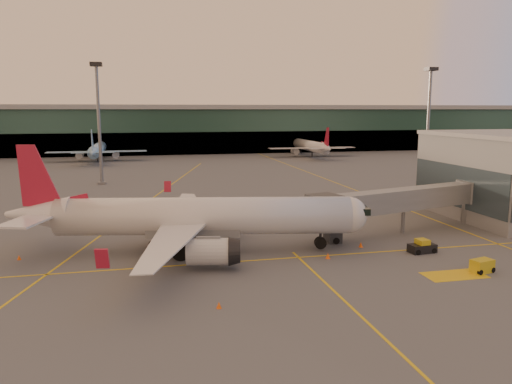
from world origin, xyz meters
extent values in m
plane|color=#4C4F54|center=(0.00, 0.00, 0.00)|extent=(600.00, 600.00, 0.00)
cube|color=gold|center=(0.00, 5.00, 0.01)|extent=(80.00, 0.25, 0.01)
cube|color=gold|center=(-10.00, 45.00, 0.01)|extent=(31.30, 115.98, 0.01)
cube|color=gold|center=(30.00, 70.00, 0.01)|extent=(0.25, 160.00, 0.01)
cube|color=gold|center=(5.00, -8.00, 0.01)|extent=(0.25, 30.00, 0.01)
cube|color=gold|center=(18.00, -4.00, 0.01)|extent=(6.00, 3.00, 0.01)
cube|color=#19382D|center=(0.00, 142.00, 8.00)|extent=(400.00, 18.00, 16.00)
cube|color=gray|center=(0.00, 142.00, 16.80)|extent=(400.00, 20.00, 1.60)
cube|color=black|center=(0.00, 133.50, 4.00)|extent=(400.00, 1.00, 8.00)
cube|color=slate|center=(42.00, 18.00, 6.00)|extent=(18.00, 22.00, 12.00)
cube|color=#2D3D47|center=(33.05, 18.00, 5.00)|extent=(0.30, 21.60, 6.00)
cylinder|color=slate|center=(-20.00, 66.00, 12.50)|extent=(0.70, 0.70, 25.00)
cube|color=black|center=(-20.00, 66.00, 25.20)|extent=(2.40, 2.40, 0.80)
cube|color=slate|center=(-20.00, 66.00, 0.25)|extent=(1.60, 1.60, 0.50)
cylinder|color=slate|center=(55.00, 62.00, 12.50)|extent=(0.70, 0.70, 25.00)
cube|color=black|center=(55.00, 62.00, 25.20)|extent=(2.40, 2.40, 0.80)
cube|color=slate|center=(55.00, 62.00, 0.25)|extent=(1.60, 1.60, 0.50)
cylinder|color=silver|center=(-4.67, 9.34, 4.18)|extent=(32.75, 10.14, 4.18)
sphere|color=silver|center=(11.31, 6.33, 4.18)|extent=(4.09, 4.09, 4.09)
cube|color=black|center=(12.48, 6.10, 4.70)|extent=(2.35, 3.02, 0.73)
cone|color=silver|center=(-22.61, 12.73, 4.49)|extent=(7.75, 5.22, 3.97)
cube|color=silver|center=(-22.88, 9.15, 4.59)|extent=(5.36, 7.47, 0.21)
cylinder|color=silver|center=(-5.07, 2.96, 1.88)|extent=(4.79, 3.48, 2.71)
cylinder|color=black|center=(-7.52, 7.12, 0.94)|extent=(2.12, 1.79, 1.88)
cylinder|color=black|center=(-7.52, 7.12, 1.51)|extent=(0.38, 0.38, 1.15)
cube|color=silver|center=(-21.56, 16.16, 4.59)|extent=(3.69, 6.90, 0.21)
cylinder|color=silver|center=(-2.72, 15.43, 1.88)|extent=(4.79, 3.48, 2.71)
cylinder|color=black|center=(-6.51, 12.45, 0.94)|extent=(2.12, 1.79, 1.88)
cylinder|color=black|center=(-6.51, 12.45, 1.51)|extent=(0.38, 0.38, 1.15)
cube|color=slate|center=(-5.84, 9.56, 2.82)|extent=(10.76, 5.20, 1.67)
cylinder|color=black|center=(8.19, 6.91, 0.94)|extent=(1.45, 1.06, 1.32)
cube|color=slate|center=(21.52, 12.44, 4.48)|extent=(25.67, 9.62, 2.70)
cube|color=#2D3035|center=(9.55, 9.48, 4.48)|extent=(4.20, 4.20, 3.00)
cube|color=#2D3035|center=(11.05, 10.38, 1.20)|extent=(1.60, 2.40, 2.40)
cylinder|color=black|center=(11.05, 9.28, 0.40)|extent=(0.80, 0.40, 0.80)
cylinder|color=black|center=(11.05, 11.48, 0.40)|extent=(0.80, 0.40, 0.80)
cylinder|color=slate|center=(21.52, 12.44, 1.59)|extent=(0.50, 0.50, 3.18)
cylinder|color=slate|center=(34.00, 16.00, 4.48)|extent=(4.40, 4.40, 3.00)
cylinder|color=slate|center=(34.00, 16.00, 1.59)|extent=(2.40, 2.40, 3.18)
cube|color=#A61A17|center=(-8.18, 12.92, 0.79)|extent=(3.98, 3.44, 1.58)
cube|color=silver|center=(-8.47, 13.02, 3.26)|extent=(6.61, 4.39, 2.94)
cylinder|color=black|center=(-10.36, 12.31, 0.47)|extent=(1.01, 0.64, 0.95)
cylinder|color=black|center=(-6.77, 11.14, 0.47)|extent=(1.01, 0.64, 0.95)
cube|color=gold|center=(21.19, -3.79, 0.65)|extent=(2.41, 1.76, 1.30)
cylinder|color=black|center=(20.46, -4.51, 0.27)|extent=(0.59, 0.39, 0.54)
cylinder|color=black|center=(22.16, -4.12, 0.27)|extent=(0.59, 0.39, 0.54)
cube|color=black|center=(19.16, 3.77, 0.48)|extent=(3.10, 1.84, 0.96)
cube|color=gold|center=(19.16, 3.77, 1.14)|extent=(1.35, 1.50, 0.79)
cylinder|color=black|center=(18.18, 2.98, 0.31)|extent=(0.63, 0.32, 0.61)
cylinder|color=black|center=(20.27, 3.17, 0.31)|extent=(0.63, 0.32, 0.61)
cone|color=#FF5C0D|center=(13.36, 7.32, 0.31)|extent=(0.49, 0.49, 0.62)
cube|color=#FF5C0D|center=(13.36, 7.32, 0.02)|extent=(0.42, 0.42, 0.03)
cone|color=#FF5C0D|center=(-24.49, 10.81, 0.26)|extent=(0.41, 0.41, 0.52)
cube|color=#FF5C0D|center=(-24.49, 10.81, 0.01)|extent=(0.36, 0.36, 0.03)
cone|color=#FF5C0D|center=(-5.55, -7.02, 0.27)|extent=(0.43, 0.43, 0.55)
cube|color=#FF5C0D|center=(-5.55, -7.02, 0.01)|extent=(0.37, 0.37, 0.03)
cone|color=#FF5C0D|center=(-6.73, 26.31, 0.25)|extent=(0.40, 0.40, 0.51)
cube|color=#FF5C0D|center=(-6.73, 26.31, 0.01)|extent=(0.34, 0.34, 0.03)
cone|color=#FF5C0D|center=(7.98, 3.91, 0.31)|extent=(0.49, 0.49, 0.62)
cube|color=#FF5C0D|center=(7.98, 3.91, 0.02)|extent=(0.42, 0.42, 0.03)
camera|label=1|loc=(-11.09, -45.06, 15.91)|focal=35.00mm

